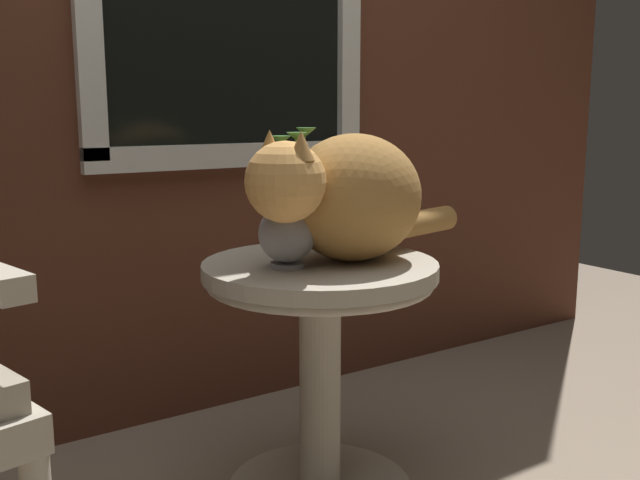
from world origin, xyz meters
The scene contains 3 objects.
wicker_side_table centered at (0.22, 0.16, 0.39)m, with size 0.54×0.54×0.58m.
cat centered at (0.27, 0.13, 0.73)m, with size 0.67×0.35×0.30m.
pewter_vase_with_ivy centered at (0.12, 0.15, 0.67)m, with size 0.14×0.12×0.30m.
Camera 1 is at (-0.67, -1.17, 0.91)m, focal length 40.45 mm.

